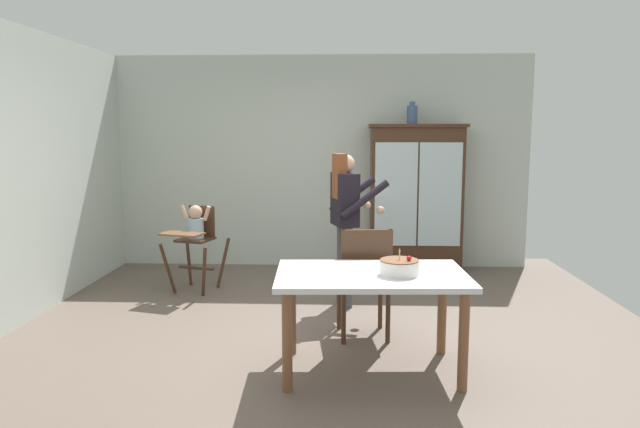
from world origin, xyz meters
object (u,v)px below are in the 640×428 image
object	(u,v)px
china_cabinet	(416,198)
dining_chair_far_side	(365,276)
birthday_cake	(399,267)
high_chair_with_toddler	(195,232)
dining_table	(371,287)
ceramic_vase	(412,114)
adult_person	(346,210)

from	to	relation	value
china_cabinet	dining_chair_far_side	size ratio (longest dim) A/B	1.91
china_cabinet	dining_chair_far_side	xyz separation A→B (m)	(-0.71, -2.52, -0.37)
birthday_cake	dining_chair_far_side	world-z (taller)	dining_chair_far_side
high_chair_with_toddler	birthday_cake	size ratio (longest dim) A/B	3.39
dining_chair_far_side	high_chair_with_toddler	bearing A→B (deg)	-45.78
dining_table	birthday_cake	size ratio (longest dim) A/B	5.01
high_chair_with_toddler	dining_chair_far_side	xyz separation A→B (m)	(1.80, -1.48, -0.10)
ceramic_vase	high_chair_with_toddler	distance (m)	2.96
ceramic_vase	birthday_cake	xyz separation A→B (m)	(-0.43, -3.22, -1.16)
high_chair_with_toddler	ceramic_vase	bearing A→B (deg)	38.56
birthday_cake	china_cabinet	bearing A→B (deg)	81.21
dining_table	birthday_cake	bearing A→B (deg)	-13.68
ceramic_vase	birthday_cake	size ratio (longest dim) A/B	0.96
high_chair_with_toddler	dining_chair_far_side	bearing A→B (deg)	-23.97
dining_table	birthday_cake	xyz separation A→B (m)	(0.19, -0.05, 0.16)
high_chair_with_toddler	birthday_cake	distance (m)	2.97
china_cabinet	dining_table	xyz separation A→B (m)	(-0.69, -3.17, -0.29)
ceramic_vase	adult_person	xyz separation A→B (m)	(-0.81, -1.54, -0.98)
adult_person	birthday_cake	xyz separation A→B (m)	(0.38, -1.68, -0.17)
dining_table	dining_chair_far_side	world-z (taller)	dining_chair_far_side
dining_table	birthday_cake	world-z (taller)	birthday_cake
china_cabinet	dining_table	size ratio (longest dim) A/B	1.31
high_chair_with_toddler	dining_table	world-z (taller)	high_chair_with_toddler
china_cabinet	birthday_cake	bearing A→B (deg)	-98.79
dining_chair_far_side	dining_table	bearing A→B (deg)	85.66
dining_table	dining_chair_far_side	xyz separation A→B (m)	(-0.02, 0.65, -0.08)
dining_table	birthday_cake	distance (m)	0.25
birthday_cake	high_chair_with_toddler	bearing A→B (deg)	132.90
dining_table	dining_chair_far_side	size ratio (longest dim) A/B	1.46
ceramic_vase	adult_person	bearing A→B (deg)	-117.74
dining_table	dining_chair_far_side	distance (m)	0.65
china_cabinet	dining_table	distance (m)	3.26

